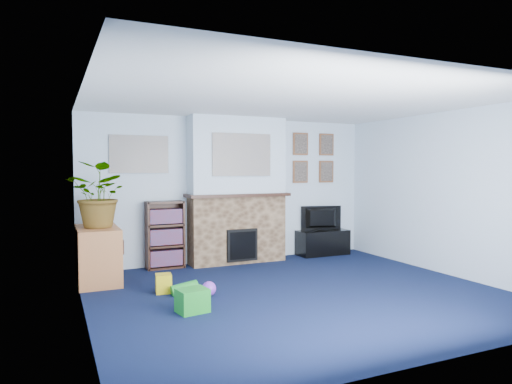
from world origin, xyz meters
name	(u,v)px	position (x,y,z in m)	size (l,w,h in m)	color
floor	(298,293)	(0.00, 0.00, 0.00)	(5.00, 4.50, 0.01)	#0E1635
ceiling	(299,100)	(0.00, 0.00, 2.40)	(5.00, 4.50, 0.01)	white
wall_back	(233,190)	(0.00, 2.25, 1.20)	(5.00, 0.04, 2.40)	silver
wall_front	(438,214)	(0.00, -2.25, 1.20)	(5.00, 0.04, 2.40)	silver
wall_left	(84,204)	(-2.50, 0.00, 1.20)	(0.04, 4.50, 2.40)	silver
wall_right	(447,193)	(2.50, 0.00, 1.20)	(0.04, 4.50, 2.40)	silver
chimney_breast	(237,191)	(0.00, 2.05, 1.18)	(1.72, 0.50, 2.40)	brown
collage_main	(242,155)	(0.00, 1.84, 1.78)	(1.00, 0.03, 0.68)	gray
collage_left	(139,154)	(-1.55, 2.23, 1.78)	(0.90, 0.03, 0.58)	gray
portrait_tl	(300,144)	(1.30, 2.23, 2.00)	(0.30, 0.03, 0.40)	brown
portrait_tr	(326,145)	(1.85, 2.23, 2.00)	(0.30, 0.03, 0.40)	brown
portrait_bl	(300,172)	(1.30, 2.23, 1.50)	(0.30, 0.03, 0.40)	brown
portrait_br	(326,172)	(1.85, 2.23, 1.50)	(0.30, 0.03, 0.40)	brown
tv_stand	(323,242)	(1.66, 2.03, 0.23)	(0.94, 0.39, 0.44)	black
television	(322,218)	(1.66, 2.05, 0.66)	(0.75, 0.10, 0.43)	black
bookshelf	(165,236)	(-1.19, 2.11, 0.50)	(0.58, 0.28, 1.05)	#321B12
sideboard	(98,257)	(-2.24, 1.59, 0.35)	(0.54, 0.98, 0.76)	#BD6E3C
potted_plant	(101,195)	(-2.19, 1.54, 1.21)	(0.80, 0.70, 0.89)	#26661E
mantel_clock	(235,189)	(-0.06, 2.00, 1.22)	(0.09, 0.06, 0.13)	gold
mantel_candle	(258,188)	(0.36, 2.00, 1.23)	(0.05, 0.05, 0.15)	#B2BFC6
mantel_teddy	(203,190)	(-0.61, 2.00, 1.22)	(0.13, 0.13, 0.13)	gray
mantel_can	(280,189)	(0.78, 2.00, 1.21)	(0.06, 0.06, 0.12)	yellow
green_crate	(192,299)	(-1.42, -0.20, 0.14)	(0.32, 0.26, 0.26)	#198C26
toy_ball	(209,289)	(-1.06, 0.32, 0.09)	(0.18, 0.18, 0.18)	purple
toy_block	(164,284)	(-1.54, 0.69, 0.11)	(0.19, 0.19, 0.24)	yellow
toy_tube	(185,289)	(-1.32, 0.51, 0.07)	(0.15, 0.15, 0.33)	#198C26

